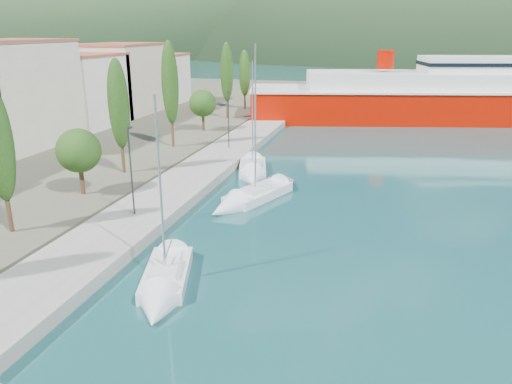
% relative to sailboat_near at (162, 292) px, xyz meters
% --- Properties ---
extents(ground, '(1400.00, 1400.00, 0.00)m').
position_rel_sailboat_near_xyz_m(ground, '(2.94, 113.57, -0.30)').
color(ground, '#194D4E').
extents(quay, '(5.00, 88.00, 0.80)m').
position_rel_sailboat_near_xyz_m(quay, '(-6.06, 19.57, 0.10)').
color(quay, gray).
rests_on(quay, ground).
extents(town_buildings, '(9.20, 69.20, 11.30)m').
position_rel_sailboat_near_xyz_m(town_buildings, '(-29.06, 30.48, 5.27)').
color(town_buildings, beige).
rests_on(town_buildings, land_strip).
extents(tree_row, '(3.39, 63.09, 11.24)m').
position_rel_sailboat_near_xyz_m(tree_row, '(-12.28, 25.21, 5.66)').
color(tree_row, '#47301E').
rests_on(tree_row, land_strip).
extents(lamp_posts, '(0.15, 43.12, 6.06)m').
position_rel_sailboat_near_xyz_m(lamp_posts, '(-6.06, 8.52, 3.79)').
color(lamp_posts, '#2D2D33').
rests_on(lamp_posts, quay).
extents(sailboat_near, '(4.33, 7.95, 10.95)m').
position_rel_sailboat_near_xyz_m(sailboat_near, '(0.00, 0.00, 0.00)').
color(sailboat_near, silver).
rests_on(sailboat_near, ground).
extents(sailboat_mid, '(5.48, 9.23, 12.94)m').
position_rel_sailboat_near_xyz_m(sailboat_mid, '(-0.04, 14.40, 0.01)').
color(sailboat_mid, silver).
rests_on(sailboat_mid, ground).
extents(sailboat_far, '(4.36, 8.05, 11.29)m').
position_rel_sailboat_near_xyz_m(sailboat_far, '(-1.29, 22.04, 0.02)').
color(sailboat_far, silver).
rests_on(sailboat_far, ground).
extents(ferry, '(54.85, 23.03, 10.66)m').
position_rel_sailboat_near_xyz_m(ferry, '(16.69, 57.77, 2.95)').
color(ferry, '#A80E00').
rests_on(ferry, ground).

